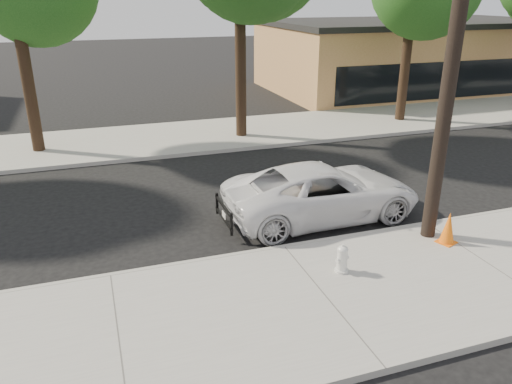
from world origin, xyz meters
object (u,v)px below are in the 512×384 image
fire_hydrant (342,259)px  police_cruiser (322,192)px  utility_pole (454,45)px  traffic_cone (448,228)px

fire_hydrant → police_cruiser: bearing=54.8°
utility_pole → police_cruiser: size_ratio=1.68×
utility_pole → fire_hydrant: (-2.86, -0.88, -4.25)m
police_cruiser → fire_hydrant: bearing=161.0°
police_cruiser → fire_hydrant: police_cruiser is taller
utility_pole → traffic_cone: bearing=-70.9°
police_cruiser → traffic_cone: 3.34m
utility_pole → fire_hydrant: 5.20m
police_cruiser → fire_hydrant: (-0.98, -3.01, -0.30)m
utility_pole → police_cruiser: (-1.88, 2.13, -3.96)m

